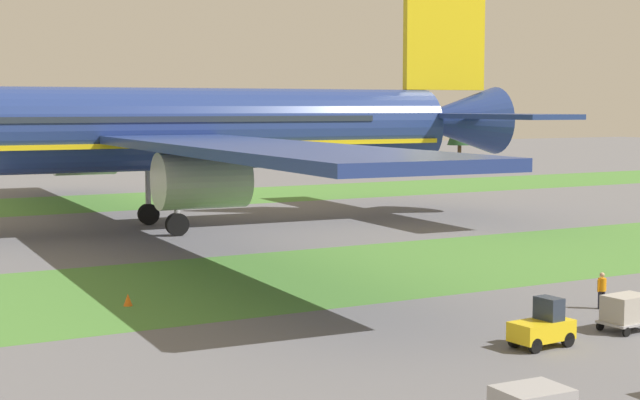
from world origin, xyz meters
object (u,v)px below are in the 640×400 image
cargo_dolly_lead (627,310)px  taxiway_marker_0 (128,300)px  ground_crew_marshaller (602,289)px  baggage_tug (543,327)px  airliner (133,129)px

cargo_dolly_lead → taxiway_marker_0: size_ratio=3.90×
ground_crew_marshaller → taxiway_marker_0: 22.53m
baggage_tug → cargo_dolly_lead: baggage_tug is taller
airliner → taxiway_marker_0: size_ratio=138.33×
cargo_dolly_lead → taxiway_marker_0: bearing=43.4°
airliner → ground_crew_marshaller: 40.15m
cargo_dolly_lead → ground_crew_marshaller: (2.44, 3.87, 0.03)m
ground_crew_marshaller → taxiway_marker_0: (-19.36, 11.50, -0.65)m
cargo_dolly_lead → airliner: bearing=6.0°
baggage_tug → cargo_dolly_lead: 5.03m
baggage_tug → taxiway_marker_0: baggage_tug is taller
baggage_tug → taxiway_marker_0: (-11.92, 15.76, -0.52)m
cargo_dolly_lead → taxiway_marker_0: cargo_dolly_lead is taller
airliner → cargo_dolly_lead: (7.76, -42.09, -6.88)m
airliner → cargo_dolly_lead: bearing=-166.4°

